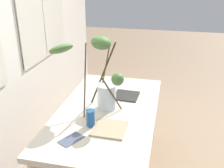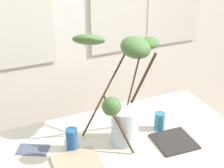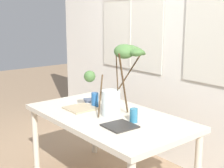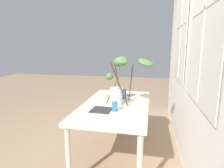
# 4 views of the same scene
# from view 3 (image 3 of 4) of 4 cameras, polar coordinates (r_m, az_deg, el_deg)

# --- Properties ---
(back_wall_with_windows) EXTENTS (4.29, 0.14, 2.98)m
(back_wall_with_windows) POSITION_cam_3_polar(r_m,az_deg,el_deg) (3.40, 11.91, 10.22)
(back_wall_with_windows) COLOR silver
(back_wall_with_windows) RESTS_ON ground
(dining_table) EXTENTS (1.58, 0.87, 0.73)m
(dining_table) POSITION_cam_3_polar(r_m,az_deg,el_deg) (2.90, -0.76, -6.91)
(dining_table) COLOR beige
(dining_table) RESTS_ON ground
(vase_with_branches) EXTENTS (0.52, 0.70, 0.66)m
(vase_with_branches) POSITION_cam_3_polar(r_m,az_deg,el_deg) (2.81, 1.16, 0.95)
(vase_with_branches) COLOR silver
(vase_with_branches) RESTS_ON dining_table
(drinking_glass_blue_left) EXTENTS (0.07, 0.07, 0.14)m
(drinking_glass_blue_left) POSITION_cam_3_polar(r_m,az_deg,el_deg) (3.11, -3.10, -2.82)
(drinking_glass_blue_left) COLOR #235693
(drinking_glass_blue_left) RESTS_ON dining_table
(drinking_glass_blue_right) EXTENTS (0.07, 0.07, 0.12)m
(drinking_glass_blue_right) POSITION_cam_3_polar(r_m,az_deg,el_deg) (2.67, 3.94, -5.67)
(drinking_glass_blue_right) COLOR teal
(drinking_glass_blue_right) RESTS_ON dining_table
(plate_square_left) EXTENTS (0.27, 0.27, 0.01)m
(plate_square_left) POSITION_cam_3_polar(r_m,az_deg,el_deg) (3.06, -5.73, -4.37)
(plate_square_left) COLOR tan
(plate_square_left) RESTS_ON dining_table
(plate_square_right) EXTENTS (0.25, 0.25, 0.01)m
(plate_square_right) POSITION_cam_3_polar(r_m,az_deg,el_deg) (2.57, 1.40, -7.58)
(plate_square_right) COLOR #2D2B28
(plate_square_right) RESTS_ON dining_table
(napkin_folded) EXTENTS (0.21, 0.18, 0.00)m
(napkin_folded) POSITION_cam_3_polar(r_m,az_deg,el_deg) (3.35, -4.12, -2.93)
(napkin_folded) COLOR #4C566B
(napkin_folded) RESTS_ON dining_table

